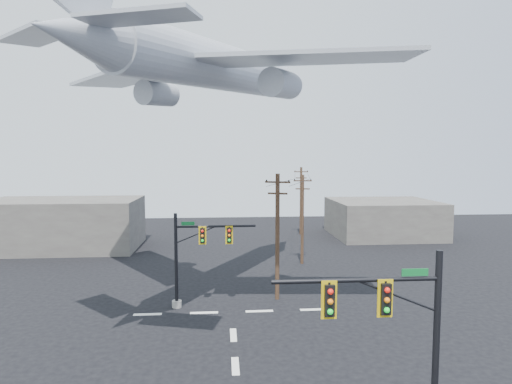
{
  "coord_description": "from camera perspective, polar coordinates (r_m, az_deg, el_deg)",
  "views": [
    {
      "loc": [
        -0.65,
        -18.1,
        11.27
      ],
      "look_at": [
        1.19,
        5.0,
        9.31
      ],
      "focal_mm": 30.0,
      "sensor_mm": 36.0,
      "label": 1
    }
  ],
  "objects": [
    {
      "name": "lane_markings",
      "position": [
        26.01,
        -2.87,
        -20.82
      ],
      "size": [
        14.0,
        21.2,
        0.01
      ],
      "color": "white",
      "rests_on": "ground"
    },
    {
      "name": "signal_mast_near",
      "position": [
        18.4,
        18.94,
        -18.41
      ],
      "size": [
        6.88,
        0.84,
        7.66
      ],
      "color": "gray",
      "rests_on": "ground"
    },
    {
      "name": "signal_mast_far",
      "position": [
        32.33,
        -8.38,
        -8.63
      ],
      "size": [
        6.25,
        0.78,
        7.08
      ],
      "color": "gray",
      "rests_on": "ground"
    },
    {
      "name": "utility_pole_a",
      "position": [
        33.49,
        2.87,
        -5.64
      ],
      "size": [
        1.9,
        0.81,
        9.91
      ],
      "rotation": [
        0.0,
        0.0,
        -0.36
      ],
      "color": "#4A2F20",
      "rests_on": "ground"
    },
    {
      "name": "utility_pole_b",
      "position": [
        44.73,
        6.2,
        -3.39
      ],
      "size": [
        1.88,
        0.44,
        9.33
      ],
      "rotation": [
        0.0,
        0.0,
        -0.17
      ],
      "color": "#4A2F20",
      "rests_on": "ground"
    },
    {
      "name": "utility_pole_c",
      "position": [
        61.38,
        6.01,
        -0.99
      ],
      "size": [
        1.98,
        0.33,
        9.67
      ],
      "rotation": [
        0.0,
        0.0,
        -0.05
      ],
      "color": "#4A2F20",
      "rests_on": "ground"
    },
    {
      "name": "power_lines",
      "position": [
        46.99,
        5.69,
        1.87
      ],
      "size": [
        8.75,
        27.38,
        0.15
      ],
      "color": "black"
    },
    {
      "name": "airliner",
      "position": [
        33.16,
        -5.23,
        16.21
      ],
      "size": [
        26.0,
        28.5,
        8.26
      ],
      "rotation": [
        0.0,
        -0.07,
        1.04
      ],
      "color": "#ADB1B9"
    },
    {
      "name": "building_left",
      "position": [
        57.12,
        -24.37,
        -3.92
      ],
      "size": [
        18.0,
        10.0,
        6.0
      ],
      "primitive_type": "cube",
      "color": "#66625A",
      "rests_on": "ground"
    },
    {
      "name": "building_right",
      "position": [
        62.97,
        16.6,
        -3.37
      ],
      "size": [
        14.0,
        12.0,
        5.0
      ],
      "primitive_type": "cube",
      "color": "#66625A",
      "rests_on": "ground"
    }
  ]
}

